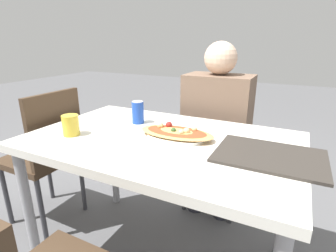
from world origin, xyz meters
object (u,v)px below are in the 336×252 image
object	(u,v)px
dining_table	(161,152)
soda_can	(138,112)
person_seated	(217,116)
pizza_main	(176,133)
chair_far_seated	(220,137)
drink_glass	(71,125)
chair_side_left	(47,151)

from	to	relation	value
dining_table	soda_can	xyz separation A→B (m)	(-0.22, 0.15, 0.14)
person_seated	pizza_main	world-z (taller)	person_seated
dining_table	soda_can	world-z (taller)	soda_can
chair_far_seated	drink_glass	size ratio (longest dim) A/B	8.93
person_seated	pizza_main	xyz separation A→B (m)	(-0.03, -0.58, 0.06)
dining_table	pizza_main	distance (m)	0.12
soda_can	chair_side_left	bearing A→B (deg)	-165.38
dining_table	person_seated	xyz separation A→B (m)	(0.09, 0.62, 0.04)
chair_side_left	pizza_main	bearing A→B (deg)	-86.88
person_seated	drink_glass	world-z (taller)	person_seated
pizza_main	soda_can	size ratio (longest dim) A/B	2.97
dining_table	chair_side_left	distance (m)	0.84
chair_far_seated	soda_can	distance (m)	0.73
chair_side_left	soda_can	size ratio (longest dim) A/B	7.23
soda_can	drink_glass	bearing A→B (deg)	-120.90
person_seated	pizza_main	distance (m)	0.58
soda_can	pizza_main	bearing A→B (deg)	-20.74
chair_far_seated	person_seated	distance (m)	0.22
person_seated	drink_glass	distance (m)	0.94
chair_far_seated	chair_side_left	distance (m)	1.18
chair_far_seated	person_seated	size ratio (longest dim) A/B	0.76
person_seated	pizza_main	size ratio (longest dim) A/B	3.20
drink_glass	chair_far_seated	bearing A→B (deg)	60.71
chair_far_seated	drink_glass	world-z (taller)	chair_far_seated
pizza_main	drink_glass	size ratio (longest dim) A/B	3.67
chair_far_seated	drink_glass	bearing A→B (deg)	60.71
person_seated	soda_can	bearing A→B (deg)	56.13
dining_table	drink_glass	distance (m)	0.46
drink_glass	soda_can	bearing A→B (deg)	59.10
dining_table	chair_side_left	size ratio (longest dim) A/B	1.41
chair_far_seated	pizza_main	world-z (taller)	chair_far_seated
chair_side_left	pizza_main	size ratio (longest dim) A/B	2.43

